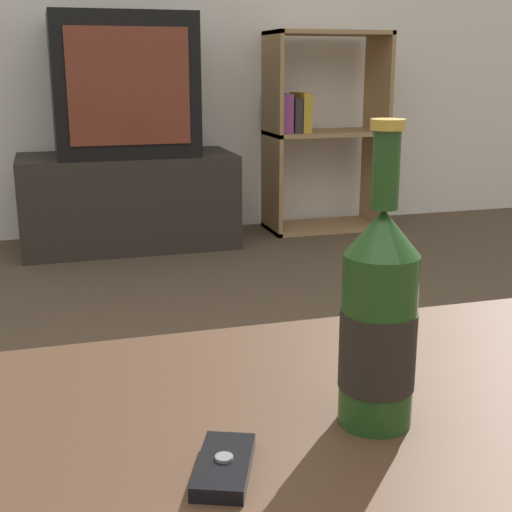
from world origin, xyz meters
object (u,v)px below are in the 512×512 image
(tv_stand, at_px, (129,201))
(television, at_px, (123,85))
(beer_bottle, at_px, (379,322))
(cell_phone, at_px, (223,464))
(bookshelf, at_px, (319,129))

(tv_stand, distance_m, television, 0.52)
(beer_bottle, distance_m, cell_phone, 0.20)
(television, xyz_separation_m, bookshelf, (0.97, 0.09, -0.22))
(tv_stand, bearing_deg, bookshelf, 5.03)
(tv_stand, bearing_deg, beer_bottle, -91.15)
(bookshelf, bearing_deg, tv_stand, -174.97)
(beer_bottle, bearing_deg, tv_stand, 88.85)
(tv_stand, height_order, television, television)
(tv_stand, height_order, beer_bottle, beer_bottle)
(tv_stand, xyz_separation_m, cell_phone, (-0.22, -2.72, 0.26))
(television, relative_size, bookshelf, 0.63)
(television, bearing_deg, tv_stand, 90.00)
(beer_bottle, bearing_deg, television, 88.85)
(television, relative_size, cell_phone, 5.74)
(bookshelf, relative_size, beer_bottle, 3.22)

